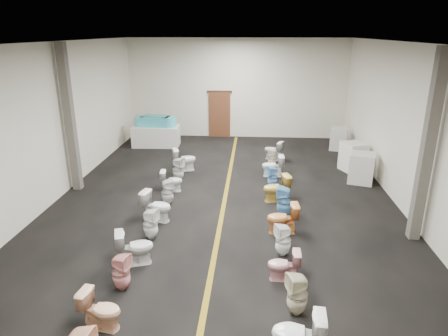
{
  "coord_description": "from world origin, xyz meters",
  "views": [
    {
      "loc": [
        0.81,
        -10.5,
        4.79
      ],
      "look_at": [
        -0.06,
        1.0,
        0.81
      ],
      "focal_mm": 32.0,
      "sensor_mm": 36.0,
      "label": 1
    }
  ],
  "objects": [
    {
      "name": "toilet_right_10",
      "position": [
        1.52,
        3.61,
        0.34
      ],
      "size": [
        0.34,
        0.33,
        0.69
      ],
      "primitive_type": "imported",
      "rotation": [
        0.0,
        0.0,
        -1.63
      ],
      "color": "#F1E5C7",
      "rests_on": "floor"
    },
    {
      "name": "toilet_left_4",
      "position": [
        -1.67,
        -3.15,
        0.4
      ],
      "size": [
        0.89,
        0.67,
        0.8
      ],
      "primitive_type": "imported",
      "rotation": [
        0.0,
        0.0,
        1.9
      ],
      "color": "silver",
      "rests_on": "floor"
    },
    {
      "name": "toilet_right_8",
      "position": [
        1.45,
        1.55,
        0.36
      ],
      "size": [
        0.43,
        0.42,
        0.71
      ],
      "primitive_type": "imported",
      "rotation": [
        0.0,
        0.0,
        -1.18
      ],
      "color": "#73B2F0",
      "rests_on": "floor"
    },
    {
      "name": "column_right",
      "position": [
        4.75,
        -1.5,
        2.25
      ],
      "size": [
        0.25,
        0.25,
        4.5
      ],
      "primitive_type": "cube",
      "color": "#59544C",
      "rests_on": "floor"
    },
    {
      "name": "floor",
      "position": [
        0.0,
        0.0,
        0.0
      ],
      "size": [
        16.0,
        16.0,
        0.0
      ],
      "primitive_type": "plane",
      "color": "black",
      "rests_on": "ground"
    },
    {
      "name": "toilet_right_1",
      "position": [
        1.56,
        -5.52,
        0.41
      ],
      "size": [
        0.83,
        0.51,
        0.82
      ],
      "primitive_type": "imported",
      "rotation": [
        0.0,
        0.0,
        -1.64
      ],
      "color": "white",
      "rests_on": "floor"
    },
    {
      "name": "appliance_crate_c",
      "position": [
        4.4,
        4.28,
        0.4
      ],
      "size": [
        0.83,
        0.83,
        0.79
      ],
      "primitive_type": "cube",
      "rotation": [
        0.0,
        0.0,
        -0.22
      ],
      "color": "silver",
      "rests_on": "floor"
    },
    {
      "name": "appliance_crate_d",
      "position": [
        4.4,
        6.1,
        0.47
      ],
      "size": [
        0.82,
        0.82,
        0.94
      ],
      "primitive_type": "cube",
      "rotation": [
        0.0,
        0.0,
        -0.28
      ],
      "color": "beige",
      "rests_on": "floor"
    },
    {
      "name": "toilet_left_7",
      "position": [
        -1.63,
        -0.02,
        0.39
      ],
      "size": [
        0.47,
        0.46,
        0.77
      ],
      "primitive_type": "imported",
      "rotation": [
        0.0,
        0.0,
        1.99
      ],
      "color": "silver",
      "rests_on": "floor"
    },
    {
      "name": "toilet_left_9",
      "position": [
        -1.67,
        1.91,
        0.41
      ],
      "size": [
        0.46,
        0.45,
        0.81
      ],
      "primitive_type": "imported",
      "rotation": [
        0.0,
        0.0,
        1.29
      ],
      "color": "silver",
      "rests_on": "floor"
    },
    {
      "name": "toilet_right_5",
      "position": [
        1.58,
        -1.5,
        0.39
      ],
      "size": [
        0.8,
        0.5,
        0.78
      ],
      "primitive_type": "imported",
      "rotation": [
        0.0,
        0.0,
        -1.48
      ],
      "color": "#DD8943",
      "rests_on": "floor"
    },
    {
      "name": "toilet_right_4",
      "position": [
        1.53,
        -2.57,
        0.38
      ],
      "size": [
        0.45,
        0.45,
        0.77
      ],
      "primitive_type": "imported",
      "rotation": [
        0.0,
        0.0,
        -1.2
      ],
      "color": "white",
      "rests_on": "floor"
    },
    {
      "name": "bathtub",
      "position": [
        -3.42,
        6.12,
        1.07
      ],
      "size": [
        1.85,
        0.79,
        0.55
      ],
      "rotation": [
        0.0,
        0.0,
        -0.11
      ],
      "color": "#43B6C2",
      "rests_on": "display_table"
    },
    {
      "name": "aisle_stripe",
      "position": [
        0.0,
        0.0,
        0.0
      ],
      "size": [
        0.12,
        15.6,
        0.01
      ],
      "primitive_type": "cube",
      "color": "#806412",
      "rests_on": "floor"
    },
    {
      "name": "toilet_right_9",
      "position": [
        1.5,
        2.6,
        0.38
      ],
      "size": [
        0.76,
        0.46,
        0.76
      ],
      "primitive_type": "imported",
      "rotation": [
        0.0,
        0.0,
        -1.52
      ],
      "color": "white",
      "rests_on": "floor"
    },
    {
      "name": "wall_back",
      "position": [
        0.0,
        8.0,
        2.25
      ],
      "size": [
        10.0,
        0.0,
        10.0
      ],
      "primitive_type": "plane",
      "rotation": [
        1.57,
        0.0,
        0.0
      ],
      "color": "beige",
      "rests_on": "ground"
    },
    {
      "name": "appliance_crate_a",
      "position": [
        4.4,
        2.25,
        0.5
      ],
      "size": [
        0.97,
        0.97,
        0.99
      ],
      "primitive_type": "cube",
      "rotation": [
        0.0,
        0.0,
        -0.3
      ],
      "color": "silver",
      "rests_on": "floor"
    },
    {
      "name": "toilet_right_7",
      "position": [
        1.52,
        0.48,
        0.4
      ],
      "size": [
        0.88,
        0.66,
        0.8
      ],
      "primitive_type": "imported",
      "rotation": [
        0.0,
        0.0,
        -1.27
      ],
      "color": "gold",
      "rests_on": "floor"
    },
    {
      "name": "appliance_crate_b",
      "position": [
        4.4,
        3.43,
        0.51
      ],
      "size": [
        0.98,
        0.98,
        1.02
      ],
      "primitive_type": "cube",
      "rotation": [
        0.0,
        0.0,
        0.41
      ],
      "color": "white",
      "rests_on": "floor"
    },
    {
      "name": "toilet_left_3",
      "position": [
        -1.67,
        -4.05,
        0.38
      ],
      "size": [
        0.42,
        0.42,
        0.77
      ],
      "primitive_type": "imported",
      "rotation": [
        0.0,
        0.0,
        1.33
      ],
      "color": "pink",
      "rests_on": "floor"
    },
    {
      "name": "back_door",
      "position": [
        -0.8,
        7.94,
        1.05
      ],
      "size": [
        1.0,
        0.1,
        2.1
      ],
      "primitive_type": "cube",
      "color": "#562D19",
      "rests_on": "floor"
    },
    {
      "name": "toilet_left_2",
      "position": [
        -1.67,
        -5.12,
        0.36
      ],
      "size": [
        0.75,
        0.49,
        0.71
      ],
      "primitive_type": "imported",
      "rotation": [
        0.0,
        0.0,
        1.43
      ],
      "color": "#EBB28B",
      "rests_on": "floor"
    },
    {
      "name": "toilet_left_6",
      "position": [
        -1.69,
        -1.05,
        0.41
      ],
      "size": [
        0.88,
        0.62,
        0.81
      ],
      "primitive_type": "imported",
      "rotation": [
        0.0,
        0.0,
        1.34
      ],
      "color": "white",
      "rests_on": "floor"
    },
    {
      "name": "toilet_right_6",
      "position": [
        1.68,
        -0.54,
        0.43
      ],
      "size": [
        0.47,
        0.46,
        0.85
      ],
      "primitive_type": "imported",
      "rotation": [
        0.0,
        0.0,
        -1.8
      ],
      "color": "#69ADDE",
      "rests_on": "floor"
    },
    {
      "name": "toilet_right_2",
      "position": [
        1.65,
        -4.52,
        0.41
      ],
      "size": [
        0.47,
        0.46,
        0.81
      ],
      "primitive_type": "imported",
      "rotation": [
        0.0,
        0.0,
        -1.25
      ],
      "color": "beige",
      "rests_on": "floor"
    },
    {
      "name": "toilet_left_8",
      "position": [
        -1.71,
        1.0,
        0.34
      ],
      "size": [
        0.7,
        0.44,
        0.68
      ],
      "primitive_type": "imported",
      "rotation": [
        0.0,
        0.0,
        1.66
      ],
      "color": "white",
      "rests_on": "floor"
    },
    {
      "name": "ceiling",
      "position": [
        0.0,
        0.0,
        4.5
      ],
      "size": [
        16.0,
        16.0,
        0.0
      ],
      "primitive_type": "plane",
      "rotation": [
        3.14,
        0.0,
        0.0
      ],
      "color": "black",
      "rests_on": "ground"
    },
    {
      "name": "toilet_right_11",
      "position": [
        1.6,
        4.53,
        0.37
      ],
      "size": [
        0.84,
        0.68,
        0.74
      ],
      "primitive_type": "imported",
      "rotation": [
        0.0,
        0.0,
        -2.0
      ],
      "color": "silver",
      "rests_on": "floor"
    },
    {
      "name": "wall_left",
      "position": [
        -5.0,
        0.0,
        2.25
      ],
      "size": [
        0.0,
        16.0,
        16.0
      ],
      "primitive_type": "plane",
      "rotation": [
        1.57,
        0.0,
        1.57
      ],
      "color": "beige",
      "rests_on": "ground"
    },
    {
      "name": "toilet_left_10",
      "position": [
        -1.64,
        2.97,
        0.42
      ],
      "size": [
        0.93,
        0.72,
        0.84
      ],
      "primitive_type": "imported",
      "rotation": [
        0.0,
        0.0,
        1.92
      ],
      "color": "white",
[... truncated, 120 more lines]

